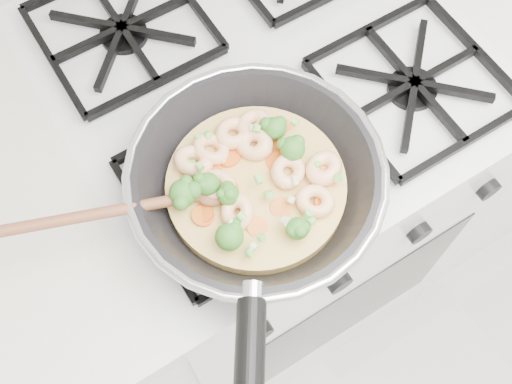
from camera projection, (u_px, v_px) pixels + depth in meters
stove at (262, 192)px, 1.31m from camera, size 0.60×0.60×0.92m
skillet at (254, 185)px, 0.77m from camera, size 0.49×0.44×0.10m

